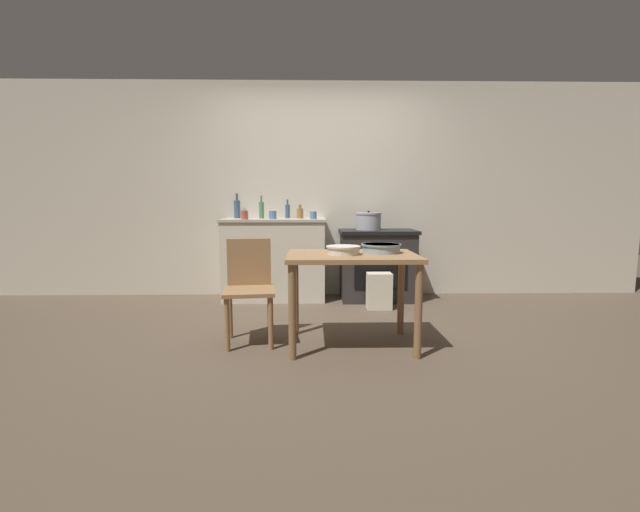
{
  "coord_description": "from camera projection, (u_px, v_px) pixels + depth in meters",
  "views": [
    {
      "loc": [
        -0.08,
        -3.66,
        1.13
      ],
      "look_at": [
        0.0,
        0.46,
        0.61
      ],
      "focal_mm": 24.0,
      "sensor_mm": 36.0,
      "label": 1
    }
  ],
  "objects": [
    {
      "name": "ground_plane",
      "position": [
        321.0,
        331.0,
        3.77
      ],
      "size": [
        14.0,
        14.0,
        0.0
      ],
      "primitive_type": "plane",
      "color": "brown"
    },
    {
      "name": "wall_back",
      "position": [
        318.0,
        190.0,
        5.19
      ],
      "size": [
        8.0,
        0.07,
        2.55
      ],
      "color": "beige",
      "rests_on": "ground_plane"
    },
    {
      "name": "counter_cabinet",
      "position": [
        274.0,
        259.0,
        4.99
      ],
      "size": [
        1.2,
        0.54,
        0.94
      ],
      "color": "beige",
      "rests_on": "ground_plane"
    },
    {
      "name": "stove",
      "position": [
        377.0,
        265.0,
        4.99
      ],
      "size": [
        0.87,
        0.6,
        0.82
      ],
      "color": "#2D2B28",
      "rests_on": "ground_plane"
    },
    {
      "name": "work_table",
      "position": [
        352.0,
        268.0,
        3.33
      ],
      "size": [
        1.01,
        0.7,
        0.73
      ],
      "color": "#997047",
      "rests_on": "ground_plane"
    },
    {
      "name": "chair",
      "position": [
        249.0,
        286.0,
        3.46
      ],
      "size": [
        0.44,
        0.44,
        0.83
      ],
      "rotation": [
        0.0,
        0.0,
        0.12
      ],
      "color": "#997047",
      "rests_on": "ground_plane"
    },
    {
      "name": "flour_sack",
      "position": [
        379.0,
        291.0,
        4.56
      ],
      "size": [
        0.26,
        0.18,
        0.39
      ],
      "primitive_type": "cube",
      "color": "beige",
      "rests_on": "ground_plane"
    },
    {
      "name": "stock_pot",
      "position": [
        368.0,
        221.0,
        4.94
      ],
      "size": [
        0.3,
        0.3,
        0.22
      ],
      "color": "#A8A8AD",
      "rests_on": "stove"
    },
    {
      "name": "mixing_bowl_large",
      "position": [
        381.0,
        248.0,
        3.4
      ],
      "size": [
        0.32,
        0.32,
        0.07
      ],
      "color": "#93A8B2",
      "rests_on": "work_table"
    },
    {
      "name": "mixing_bowl_small",
      "position": [
        343.0,
        250.0,
        3.29
      ],
      "size": [
        0.27,
        0.27,
        0.07
      ],
      "color": "silver",
      "rests_on": "work_table"
    },
    {
      "name": "bottle_far_left",
      "position": [
        288.0,
        211.0,
        5.08
      ],
      "size": [
        0.06,
        0.06,
        0.22
      ],
      "color": "#3D5675",
      "rests_on": "counter_cabinet"
    },
    {
      "name": "bottle_left",
      "position": [
        300.0,
        213.0,
        5.04
      ],
      "size": [
        0.08,
        0.08,
        0.16
      ],
      "color": "olive",
      "rests_on": "counter_cabinet"
    },
    {
      "name": "bottle_mid_left",
      "position": [
        261.0,
        210.0,
        4.99
      ],
      "size": [
        0.06,
        0.06,
        0.27
      ],
      "color": "#517F5B",
      "rests_on": "counter_cabinet"
    },
    {
      "name": "bottle_center_left",
      "position": [
        237.0,
        209.0,
        5.08
      ],
      "size": [
        0.07,
        0.07,
        0.29
      ],
      "color": "#3D5675",
      "rests_on": "counter_cabinet"
    },
    {
      "name": "cup_center",
      "position": [
        313.0,
        215.0,
        4.87
      ],
      "size": [
        0.08,
        0.08,
        0.09
      ],
      "primitive_type": "cylinder",
      "color": "#4C6B99",
      "rests_on": "counter_cabinet"
    },
    {
      "name": "cup_center_right",
      "position": [
        244.0,
        215.0,
        4.73
      ],
      "size": [
        0.08,
        0.08,
        0.1
      ],
      "primitive_type": "cylinder",
      "color": "#B74C42",
      "rests_on": "counter_cabinet"
    },
    {
      "name": "cup_mid_right",
      "position": [
        273.0,
        215.0,
        4.9
      ],
      "size": [
        0.09,
        0.09,
        0.09
      ],
      "primitive_type": "cylinder",
      "color": "#4C6B99",
      "rests_on": "counter_cabinet"
    }
  ]
}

